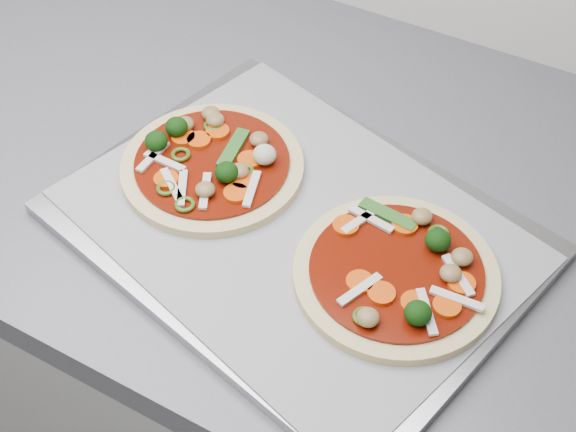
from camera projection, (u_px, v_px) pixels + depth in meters
The scene contains 6 objects.
base_cabinet at pixel (94, 294), 1.32m from camera, with size 3.60×0.60×0.86m, color #B8B9B7.
countertop at pixel (28, 75), 0.98m from camera, with size 3.60×0.60×0.04m, color slate.
baking_tray at pixel (295, 230), 0.78m from camera, with size 0.43×0.32×0.01m, color gray.
parchment at pixel (295, 224), 0.77m from camera, with size 0.42×0.30×0.00m, color gray.
pizza_left at pixel (212, 163), 0.82m from camera, with size 0.20×0.20×0.03m.
pizza_right at pixel (399, 273), 0.72m from camera, with size 0.20×0.20×0.03m.
Camera 1 is at (0.66, 0.77, 1.49)m, focal length 50.00 mm.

